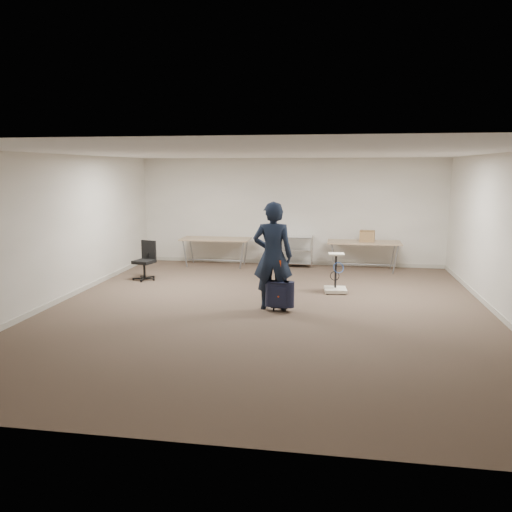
# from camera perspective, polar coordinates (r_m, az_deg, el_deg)

# --- Properties ---
(ground) EXTENTS (9.00, 9.00, 0.00)m
(ground) POSITION_cam_1_polar(r_m,az_deg,el_deg) (9.07, 1.26, -6.23)
(ground) COLOR #47372B
(ground) RESTS_ON ground
(room_shell) EXTENTS (8.00, 9.00, 9.00)m
(room_shell) POSITION_cam_1_polar(r_m,az_deg,el_deg) (10.38, 2.30, -3.85)
(room_shell) COLOR beige
(room_shell) RESTS_ON ground
(folding_table_left) EXTENTS (1.80, 0.75, 0.73)m
(folding_table_left) POSITION_cam_1_polar(r_m,az_deg,el_deg) (13.08, -4.63, 1.81)
(folding_table_left) COLOR #9B7B5F
(folding_table_left) RESTS_ON ground
(folding_table_right) EXTENTS (1.80, 0.75, 0.73)m
(folding_table_right) POSITION_cam_1_polar(r_m,az_deg,el_deg) (12.74, 12.23, 1.39)
(folding_table_right) COLOR #9B7B5F
(folding_table_right) RESTS_ON ground
(wire_shelf) EXTENTS (1.22, 0.47, 0.80)m
(wire_shelf) POSITION_cam_1_polar(r_m,az_deg,el_deg) (13.05, 3.78, 0.74)
(wire_shelf) COLOR silver
(wire_shelf) RESTS_ON ground
(person) EXTENTS (0.74, 0.51, 1.96)m
(person) POSITION_cam_1_polar(r_m,az_deg,el_deg) (8.95, 1.93, -0.00)
(person) COLOR black
(person) RESTS_ON ground
(suitcase) EXTENTS (0.36, 0.23, 0.92)m
(suitcase) POSITION_cam_1_polar(r_m,az_deg,el_deg) (8.94, 2.72, -4.38)
(suitcase) COLOR #162233
(suitcase) RESTS_ON ground
(office_chair) EXTENTS (0.54, 0.54, 0.89)m
(office_chair) POSITION_cam_1_polar(r_m,az_deg,el_deg) (11.76, -12.54, -1.34)
(office_chair) COLOR black
(office_chair) RESTS_ON ground
(equipment_cart) EXTENTS (0.48, 0.48, 0.82)m
(equipment_cart) POSITION_cam_1_polar(r_m,az_deg,el_deg) (10.43, 9.09, -2.97)
(equipment_cart) COLOR beige
(equipment_cart) RESTS_ON ground
(cardboard_box) EXTENTS (0.39, 0.31, 0.27)m
(cardboard_box) POSITION_cam_1_polar(r_m,az_deg,el_deg) (12.78, 12.59, 2.25)
(cardboard_box) COLOR olive
(cardboard_box) RESTS_ON folding_table_right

